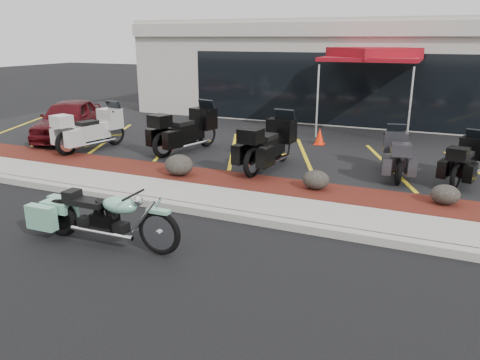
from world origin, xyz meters
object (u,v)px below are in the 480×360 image
at_px(hero_cruiser, 159,226).
at_px(touring_white, 114,123).
at_px(traffic_cone, 320,136).
at_px(parked_car, 69,119).
at_px(popup_canopy, 373,56).

distance_m(hero_cruiser, touring_white, 7.74).
bearing_deg(traffic_cone, parked_car, -162.99).
bearing_deg(traffic_cone, hero_cruiser, -93.01).
height_order(traffic_cone, popup_canopy, popup_canopy).
distance_m(hero_cruiser, popup_canopy, 11.05).
relative_size(traffic_cone, popup_canopy, 0.13).
bearing_deg(hero_cruiser, parked_car, 139.64).
bearing_deg(parked_car, traffic_cone, -6.81).
bearing_deg(popup_canopy, traffic_cone, -134.30).
height_order(touring_white, parked_car, touring_white).
height_order(parked_car, traffic_cone, parked_car).
distance_m(touring_white, parked_car, 2.01).
bearing_deg(touring_white, hero_cruiser, -124.61).
bearing_deg(popup_canopy, touring_white, -164.64).
relative_size(touring_white, parked_car, 0.63).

